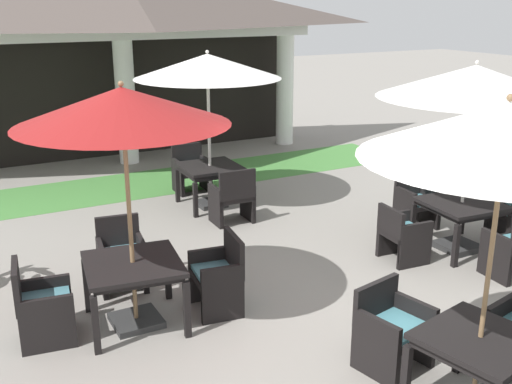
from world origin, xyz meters
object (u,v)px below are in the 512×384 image
object	(u,v)px
patio_chair_mid_left_east	(219,276)
patio_chair_mid_left_west	(41,306)
patio_table_mid_left	(133,270)
patio_chair_mid_right_north	(416,203)
patio_chair_mid_left_north	(121,257)
patio_umbrella_mid_left	(122,109)
patio_chair_mid_right_west	(402,235)
patio_chair_far_back_north	(392,329)
patio_table_far_back	(479,347)
patio_table_mid_right	(462,208)
patio_umbrella_near_foreground	(208,67)
patio_table_near_foreground	(210,171)
patio_chair_near_foreground_south	(233,198)
patio_umbrella_mid_right	(475,83)
patio_chair_near_foreground_north	(191,171)
patio_umbrella_far_back	(506,133)

from	to	relation	value
patio_chair_mid_left_east	patio_chair_mid_left_west	bearing A→B (deg)	90.00
patio_table_mid_left	patio_chair_mid_left_west	distance (m)	1.01
patio_chair_mid_left_east	patio_chair_mid_right_north	size ratio (longest dim) A/B	1.04
patio_chair_mid_left_north	patio_umbrella_mid_left	bearing A→B (deg)	90.00
patio_chair_mid_right_west	patio_umbrella_mid_left	bearing A→B (deg)	-86.26
patio_chair_mid_left_west	patio_chair_mid_left_north	bearing A→B (deg)	134.86
patio_chair_far_back_north	patio_table_far_back	bearing A→B (deg)	90.00
patio_table_far_back	patio_table_mid_right	bearing A→B (deg)	46.13
patio_chair_mid_left_north	patio_chair_mid_left_east	distance (m)	1.38
patio_umbrella_near_foreground	patio_chair_mid_right_west	size ratio (longest dim) A/B	3.38
patio_table_mid_left	patio_chair_mid_left_east	xyz separation A→B (m)	(0.97, -0.14, -0.23)
patio_table_near_foreground	patio_chair_near_foreground_south	xyz separation A→B (m)	(-0.03, -0.97, -0.21)
patio_umbrella_near_foreground	patio_chair_mid_right_north	size ratio (longest dim) A/B	3.06
patio_chair_mid_left_east	patio_table_mid_left	bearing A→B (deg)	90.00
patio_table_near_foreground	patio_table_mid_left	xyz separation A→B (m)	(-2.43, -3.38, 0.02)
patio_chair_mid_right_north	patio_umbrella_mid_left	bearing A→B (deg)	14.76
patio_umbrella_mid_left	patio_umbrella_mid_right	size ratio (longest dim) A/B	1.00
patio_chair_mid_left_east	patio_umbrella_mid_right	distance (m)	4.32
patio_chair_near_foreground_north	patio_chair_mid_left_north	size ratio (longest dim) A/B	0.98
patio_chair_near_foreground_north	patio_table_far_back	world-z (taller)	patio_chair_near_foreground_north
patio_table_mid_right	patio_chair_mid_right_west	bearing A→B (deg)	175.42
patio_table_mid_left	patio_umbrella_mid_left	xyz separation A→B (m)	(-0.00, 0.00, 1.77)
patio_chair_near_foreground_north	patio_chair_mid_left_west	xyz separation A→B (m)	(-3.43, -4.21, -0.00)
patio_umbrella_mid_right	patio_table_mid_left	bearing A→B (deg)	178.38
patio_umbrella_near_foreground	patio_umbrella_far_back	xyz separation A→B (m)	(-0.27, -6.26, 0.10)
patio_table_near_foreground	patio_chair_near_foreground_south	size ratio (longest dim) A/B	1.08
patio_chair_near_foreground_north	patio_chair_mid_right_north	distance (m)	4.23
patio_umbrella_mid_right	patio_chair_far_back_north	xyz separation A→B (m)	(-2.83, -1.85, -2.01)
patio_table_near_foreground	patio_chair_mid_right_north	size ratio (longest dim) A/B	1.15
patio_chair_mid_right_west	patio_table_far_back	bearing A→B (deg)	-25.44
patio_table_mid_left	patio_umbrella_mid_right	bearing A→B (deg)	-1.62
patio_chair_mid_left_west	patio_table_mid_right	xyz separation A→B (m)	(5.77, -0.27, 0.23)
patio_umbrella_near_foreground	patio_table_mid_left	bearing A→B (deg)	-125.76
patio_chair_mid_left_east	patio_table_far_back	size ratio (longest dim) A/B	0.85
patio_chair_near_foreground_north	patio_chair_near_foreground_south	distance (m)	1.93
patio_chair_mid_right_west	patio_chair_far_back_north	distance (m)	2.66
patio_chair_mid_left_west	patio_umbrella_near_foreground	bearing A→B (deg)	141.60
patio_umbrella_mid_left	patio_table_mid_right	xyz separation A→B (m)	(4.80, -0.14, -1.80)
patio_table_near_foreground	patio_umbrella_far_back	size ratio (longest dim) A/B	0.36
patio_umbrella_near_foreground	patio_umbrella_mid_left	world-z (taller)	patio_umbrella_mid_left
patio_chair_near_foreground_south	patio_table_far_back	distance (m)	5.31
patio_chair_near_foreground_north	patio_table_mid_left	world-z (taller)	patio_chair_near_foreground_north
patio_chair_near_foreground_north	patio_chair_mid_left_east	distance (m)	4.72
patio_table_mid_right	patio_chair_far_back_north	world-z (taller)	patio_chair_far_back_north
patio_chair_far_back_north	patio_chair_near_foreground_south	bearing A→B (deg)	-107.17
patio_umbrella_near_foreground	patio_table_mid_right	bearing A→B (deg)	-55.99
patio_chair_mid_left_east	patio_umbrella_far_back	world-z (taller)	patio_umbrella_far_back
patio_table_far_back	patio_chair_far_back_north	size ratio (longest dim) A/B	1.29
patio_table_mid_left	patio_chair_mid_left_east	bearing A→B (deg)	-7.98
patio_umbrella_far_back	patio_table_near_foreground	bearing A→B (deg)	87.49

